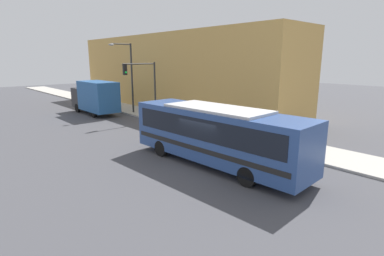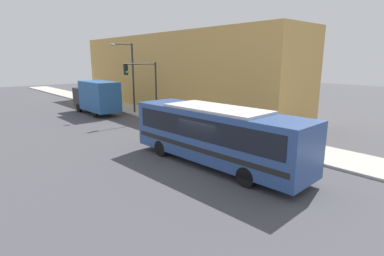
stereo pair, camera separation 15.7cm
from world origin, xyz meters
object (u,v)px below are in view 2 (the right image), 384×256
at_px(parking_meter, 183,115).
at_px(fire_hydrant, 240,134).
at_px(street_lamp, 130,72).
at_px(traffic_light_pole, 145,80).
at_px(city_bus, 216,132).
at_px(delivery_truck, 96,96).

bearing_deg(parking_meter, fire_hydrant, -90.00).
distance_m(parking_meter, street_lamp, 8.76).
relative_size(traffic_light_pole, street_lamp, 0.74).
distance_m(city_bus, fire_hydrant, 5.32).
bearing_deg(fire_hydrant, street_lamp, 90.30).
bearing_deg(city_bus, traffic_light_pole, 71.04).
xyz_separation_m(fire_hydrant, street_lamp, (-0.07, 14.19, 3.72)).
relative_size(delivery_truck, fire_hydrant, 9.29).
bearing_deg(fire_hydrant, parking_meter, 90.00).
bearing_deg(street_lamp, fire_hydrant, -89.70).
distance_m(delivery_truck, parking_meter, 10.72).
height_order(city_bus, fire_hydrant, city_bus).
distance_m(fire_hydrant, parking_meter, 6.08).
xyz_separation_m(fire_hydrant, traffic_light_pole, (-1.00, 10.06, 3.14)).
relative_size(fire_hydrant, street_lamp, 0.11).
xyz_separation_m(delivery_truck, fire_hydrant, (2.80, -16.38, -1.30)).
height_order(delivery_truck, fire_hydrant, delivery_truck).
height_order(city_bus, parking_meter, city_bus).
distance_m(city_bus, traffic_light_pole, 12.95).
bearing_deg(traffic_light_pole, fire_hydrant, -84.35).
xyz_separation_m(city_bus, delivery_truck, (1.86, 18.59, 0.02)).
relative_size(fire_hydrant, parking_meter, 0.61).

